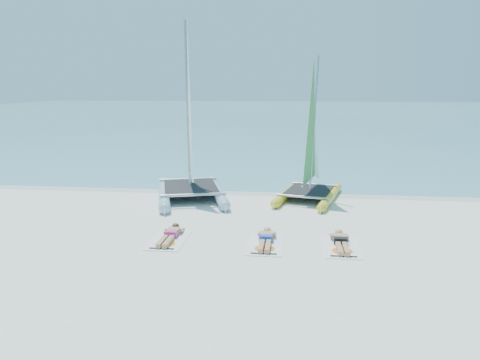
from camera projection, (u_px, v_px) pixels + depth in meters
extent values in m
plane|color=white|center=(261.00, 232.00, 14.41)|extent=(140.00, 140.00, 0.00)
cube|color=#7CCDCE|center=(290.00, 113.00, 75.72)|extent=(140.00, 115.00, 0.01)
cube|color=silver|center=(270.00, 192.00, 19.76)|extent=(140.00, 1.40, 0.01)
cylinder|color=#A3B9D7|center=(164.00, 193.00, 18.65)|extent=(1.75, 4.71, 0.42)
cone|color=#A3B9D7|center=(163.00, 180.00, 21.19)|extent=(0.56, 0.70, 0.40)
cylinder|color=#A3B9D7|center=(217.00, 191.00, 19.00)|extent=(1.75, 4.71, 0.42)
cone|color=#A3B9D7|center=(210.00, 179.00, 21.54)|extent=(0.56, 0.70, 0.40)
cube|color=black|center=(191.00, 186.00, 18.77)|extent=(2.71, 3.10, 0.03)
cylinder|color=#B0B3B7|center=(187.00, 103.00, 18.95)|extent=(0.45, 1.23, 6.59)
cylinder|color=yellow|center=(288.00, 193.00, 18.84)|extent=(1.21, 3.79, 0.34)
cone|color=yellow|center=(299.00, 183.00, 20.78)|extent=(0.42, 0.55, 0.32)
cylinder|color=yellow|center=(330.00, 197.00, 18.27)|extent=(1.21, 3.79, 0.34)
cone|color=yellow|center=(338.00, 186.00, 20.20)|extent=(0.42, 0.55, 0.32)
cube|color=black|center=(309.00, 190.00, 18.52)|extent=(2.08, 2.42, 0.03)
cylinder|color=#B0B3B7|center=(314.00, 122.00, 18.62)|extent=(0.31, 0.99, 5.25)
cube|color=white|center=(169.00, 240.00, 13.61)|extent=(1.00, 1.85, 0.02)
cube|color=tan|center=(172.00, 232.00, 14.01)|extent=(0.36, 0.55, 0.17)
cube|color=#CC3086|center=(171.00, 234.00, 13.81)|extent=(0.37, 0.22, 0.17)
cube|color=tan|center=(165.00, 242.00, 13.23)|extent=(0.31, 0.85, 0.13)
sphere|color=tan|center=(176.00, 227.00, 14.36)|extent=(0.21, 0.21, 0.21)
ellipsoid|color=#392214|center=(176.00, 226.00, 14.36)|extent=(0.22, 0.24, 0.15)
cube|color=white|center=(265.00, 245.00, 13.22)|extent=(1.00, 1.85, 0.02)
cube|color=tan|center=(266.00, 236.00, 13.62)|extent=(0.36, 0.55, 0.17)
cube|color=blue|center=(266.00, 238.00, 13.42)|extent=(0.37, 0.22, 0.17)
cube|color=tan|center=(265.00, 247.00, 12.85)|extent=(0.31, 0.85, 0.13)
sphere|color=tan|center=(267.00, 231.00, 13.97)|extent=(0.21, 0.21, 0.21)
ellipsoid|color=tan|center=(267.00, 230.00, 13.97)|extent=(0.22, 0.24, 0.15)
cube|color=white|center=(341.00, 247.00, 13.02)|extent=(1.00, 1.85, 0.02)
cube|color=tan|center=(340.00, 238.00, 13.42)|extent=(0.36, 0.55, 0.17)
cube|color=black|center=(341.00, 241.00, 13.22)|extent=(0.37, 0.22, 0.17)
cube|color=tan|center=(343.00, 249.00, 12.65)|extent=(0.31, 0.85, 0.13)
sphere|color=tan|center=(339.00, 233.00, 13.77)|extent=(0.21, 0.21, 0.21)
ellipsoid|color=tan|center=(339.00, 232.00, 13.77)|extent=(0.22, 0.24, 0.15)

